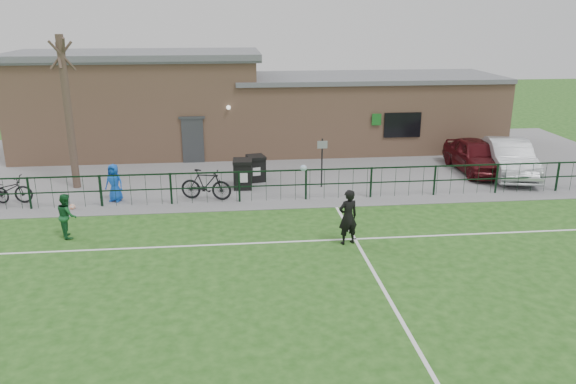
{
  "coord_description": "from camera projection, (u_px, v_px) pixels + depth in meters",
  "views": [
    {
      "loc": [
        -1.82,
        -11.95,
        6.79
      ],
      "look_at": [
        0.0,
        5.0,
        1.3
      ],
      "focal_mm": 35.0,
      "sensor_mm": 36.0,
      "label": 1
    }
  ],
  "objects": [
    {
      "name": "outfield_player",
      "position": [
        67.0,
        215.0,
        17.56
      ],
      "size": [
        0.76,
        0.84,
        1.41
      ],
      "primitive_type": "imported",
      "rotation": [
        0.0,
        0.0,
        1.96
      ],
      "color": "#19592C",
      "rests_on": "ground"
    },
    {
      "name": "car_silver",
      "position": [
        509.0,
        158.0,
        24.12
      ],
      "size": [
        2.63,
        4.93,
        1.54
      ],
      "primitive_type": "imported",
      "rotation": [
        0.0,
        0.0,
        -0.22
      ],
      "color": "#B0B3B8",
      "rests_on": "paving_strip"
    },
    {
      "name": "pitch_line_touch",
      "position": [
        280.0,
        202.0,
        20.96
      ],
      "size": [
        28.0,
        0.1,
        0.01
      ],
      "primitive_type": "cube",
      "color": "white",
      "rests_on": "ground"
    },
    {
      "name": "clubhouse",
      "position": [
        247.0,
        106.0,
        28.42
      ],
      "size": [
        24.25,
        5.4,
        4.96
      ],
      "color": "tan",
      "rests_on": "ground"
    },
    {
      "name": "car_maroon",
      "position": [
        475.0,
        156.0,
        24.71
      ],
      "size": [
        1.75,
        4.28,
        1.45
      ],
      "primitive_type": "imported",
      "rotation": [
        0.0,
        0.0,
        -0.01
      ],
      "color": "#450C10",
      "rests_on": "paving_strip"
    },
    {
      "name": "ground",
      "position": [
        310.0,
        306.0,
        13.58
      ],
      "size": [
        90.0,
        90.0,
        0.0
      ],
      "primitive_type": "plane",
      "color": "#214F17",
      "rests_on": "ground"
    },
    {
      "name": "perimeter_fence",
      "position": [
        279.0,
        185.0,
        20.96
      ],
      "size": [
        28.0,
        0.1,
        1.2
      ],
      "primitive_type": "cube",
      "color": "black",
      "rests_on": "ground"
    },
    {
      "name": "ball_ground",
      "position": [
        72.0,
        207.0,
        20.16
      ],
      "size": [
        0.22,
        0.22,
        0.22
      ],
      "primitive_type": "sphere",
      "color": "white",
      "rests_on": "ground"
    },
    {
      "name": "wheelie_bin_right",
      "position": [
        256.0,
        169.0,
        23.45
      ],
      "size": [
        0.8,
        0.87,
        0.99
      ],
      "primitive_type": "cube",
      "rotation": [
        0.0,
        0.0,
        0.22
      ],
      "color": "black",
      "rests_on": "paving_strip"
    },
    {
      "name": "sign_post",
      "position": [
        322.0,
        163.0,
        22.43
      ],
      "size": [
        0.07,
        0.07,
        2.0
      ],
      "primitive_type": "cylinder",
      "rotation": [
        0.0,
        0.0,
        -0.13
      ],
      "color": "black",
      "rests_on": "paving_strip"
    },
    {
      "name": "wheelie_bin_left",
      "position": [
        243.0,
        175.0,
        22.45
      ],
      "size": [
        0.75,
        0.85,
        1.09
      ],
      "primitive_type": "cube",
      "rotation": [
        0.0,
        0.0,
        -0.05
      ],
      "color": "black",
      "rests_on": "paving_strip"
    },
    {
      "name": "pitch_line_mid",
      "position": [
        291.0,
        242.0,
        17.36
      ],
      "size": [
        28.0,
        0.1,
        0.01
      ],
      "primitive_type": "cube",
      "color": "white",
      "rests_on": "ground"
    },
    {
      "name": "spectator_child",
      "position": [
        114.0,
        183.0,
        20.85
      ],
      "size": [
        0.81,
        0.66,
        1.42
      ],
      "primitive_type": "imported",
      "rotation": [
        0.0,
        0.0,
        -0.34
      ],
      "color": "blue",
      "rests_on": "paving_strip"
    },
    {
      "name": "goalkeeper_kick",
      "position": [
        347.0,
        216.0,
        17.03
      ],
      "size": [
        1.51,
        2.86,
        1.87
      ],
      "color": "black",
      "rests_on": "ground"
    },
    {
      "name": "bare_tree",
      "position": [
        68.0,
        114.0,
        21.79
      ],
      "size": [
        0.3,
        0.3,
        6.0
      ],
      "primitive_type": "cylinder",
      "color": "#46342A",
      "rests_on": "ground"
    },
    {
      "name": "bicycle_c",
      "position": [
        5.0,
        190.0,
        20.66
      ],
      "size": [
        1.94,
        0.69,
        1.02
      ],
      "primitive_type": "imported",
      "rotation": [
        0.0,
        0.0,
        1.56
      ],
      "color": "black",
      "rests_on": "paving_strip"
    },
    {
      "name": "bicycle_d",
      "position": [
        206.0,
        184.0,
        21.06
      ],
      "size": [
        2.02,
        1.03,
        1.17
      ],
      "primitive_type": "imported",
      "rotation": [
        0.0,
        0.0,
        1.31
      ],
      "color": "black",
      "rests_on": "paving_strip"
    },
    {
      "name": "paving_strip",
      "position": [
        269.0,
        163.0,
        26.35
      ],
      "size": [
        34.0,
        13.0,
        0.02
      ],
      "primitive_type": "cube",
      "color": "slate",
      "rests_on": "ground"
    },
    {
      "name": "pitch_line_perp",
      "position": [
        390.0,
        301.0,
        13.78
      ],
      "size": [
        0.1,
        16.0,
        0.01
      ],
      "primitive_type": "cube",
      "color": "white",
      "rests_on": "ground"
    }
  ]
}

